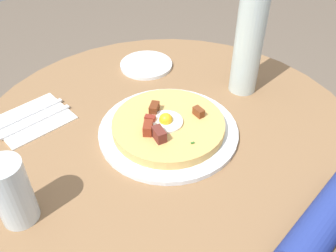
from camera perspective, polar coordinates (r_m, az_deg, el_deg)
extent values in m
cylinder|color=olive|center=(0.88, 0.05, -1.76)|extent=(0.94, 0.94, 0.03)
cylinder|color=#333338|center=(1.16, 0.04, -15.21)|extent=(0.11, 0.11, 0.70)
cylinder|color=navy|center=(0.73, 23.27, -12.88)|extent=(0.27, 0.14, 0.07)
cylinder|color=white|center=(0.87, -0.06, -0.66)|extent=(0.33, 0.33, 0.01)
cylinder|color=#DFAD5D|center=(0.86, -0.06, 0.19)|extent=(0.26, 0.26, 0.02)
cylinder|color=white|center=(0.85, -0.43, 0.76)|extent=(0.08, 0.08, 0.01)
sphere|color=yellow|center=(0.84, -0.43, 1.07)|extent=(0.03, 0.03, 0.03)
cube|color=brown|center=(0.87, -2.14, 2.72)|extent=(0.04, 0.04, 0.02)
cube|color=maroon|center=(0.82, -3.10, -0.33)|extent=(0.04, 0.04, 0.02)
cube|color=brown|center=(0.87, 4.73, 2.17)|extent=(0.02, 0.03, 0.02)
cube|color=maroon|center=(0.84, -2.78, 1.06)|extent=(0.03, 0.03, 0.02)
cube|color=maroon|center=(0.80, -1.39, -1.28)|extent=(0.02, 0.04, 0.03)
cube|color=#387F2D|center=(0.82, -1.40, -0.97)|extent=(0.01, 0.01, 0.00)
cube|color=#387F2D|center=(0.85, -1.68, 0.76)|extent=(0.01, 0.01, 0.00)
cube|color=#387F2D|center=(0.79, 3.80, -2.59)|extent=(0.01, 0.00, 0.00)
cube|color=#387F2D|center=(0.86, 0.09, 1.67)|extent=(0.01, 0.01, 0.00)
cube|color=#387F2D|center=(0.83, -2.47, -0.36)|extent=(0.01, 0.01, 0.00)
cylinder|color=white|center=(1.11, -3.37, 9.38)|extent=(0.15, 0.15, 0.01)
cube|color=white|center=(0.97, -20.09, 0.97)|extent=(0.19, 0.17, 0.00)
cube|color=silver|center=(0.95, -19.67, 0.67)|extent=(0.18, 0.05, 0.00)
cube|color=silver|center=(0.98, -20.62, 1.67)|extent=(0.18, 0.05, 0.00)
cylinder|color=silver|center=(0.71, -22.91, -9.39)|extent=(0.07, 0.07, 0.14)
cylinder|color=silver|center=(0.96, 12.33, 12.46)|extent=(0.07, 0.07, 0.28)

